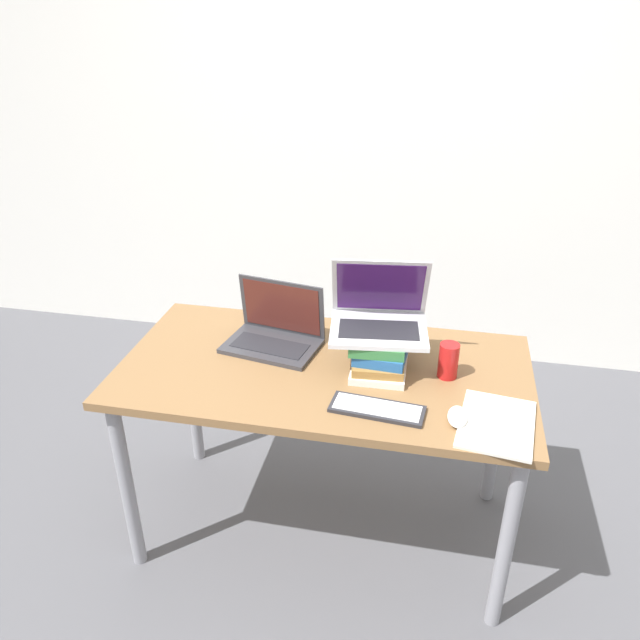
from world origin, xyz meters
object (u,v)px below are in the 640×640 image
object	(u,v)px
laptop_on_books	(379,315)
wireless_keyboard	(377,409)
mouse	(458,417)
laptop_left	(275,333)
book_stack	(380,350)
notepad	(497,424)
soda_can	(448,361)

from	to	relation	value
laptop_on_books	wireless_keyboard	xyz separation A→B (m)	(0.04, -0.30, -0.17)
wireless_keyboard	mouse	xyz separation A→B (m)	(0.24, -0.00, 0.01)
laptop_left	laptop_on_books	bearing A→B (deg)	-5.90
laptop_left	book_stack	distance (m)	0.40
book_stack	wireless_keyboard	size ratio (longest dim) A/B	0.99
book_stack	notepad	xyz separation A→B (m)	(0.38, -0.26, -0.06)
laptop_on_books	mouse	world-z (taller)	laptop_on_books
wireless_keyboard	book_stack	bearing A→B (deg)	95.15
laptop_left	mouse	world-z (taller)	laptop_left
book_stack	soda_can	world-z (taller)	book_stack
notepad	laptop_on_books	bearing A→B (deg)	142.93
wireless_keyboard	notepad	distance (m)	0.36
laptop_on_books	mouse	distance (m)	0.44
soda_can	notepad	bearing A→B (deg)	-58.00
wireless_keyboard	soda_can	size ratio (longest dim) A/B	2.44
mouse	notepad	distance (m)	0.11
mouse	notepad	world-z (taller)	mouse
wireless_keyboard	notepad	world-z (taller)	wireless_keyboard
mouse	notepad	bearing A→B (deg)	0.24
laptop_on_books	soda_can	bearing A→B (deg)	-12.77
laptop_on_books	mouse	bearing A→B (deg)	-46.88
laptop_left	mouse	size ratio (longest dim) A/B	3.35
laptop_left	laptop_on_books	distance (m)	0.40
book_stack	notepad	size ratio (longest dim) A/B	0.92
laptop_on_books	soda_can	xyz separation A→B (m)	(0.24, -0.05, -0.12)
wireless_keyboard	mouse	distance (m)	0.24
laptop_on_books	wireless_keyboard	bearing A→B (deg)	-82.95
book_stack	laptop_on_books	distance (m)	0.12
laptop_left	book_stack	size ratio (longest dim) A/B	1.23
wireless_keyboard	laptop_on_books	bearing A→B (deg)	97.05
mouse	soda_can	xyz separation A→B (m)	(-0.04, 0.24, 0.05)
laptop_on_books	notepad	world-z (taller)	laptop_on_books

